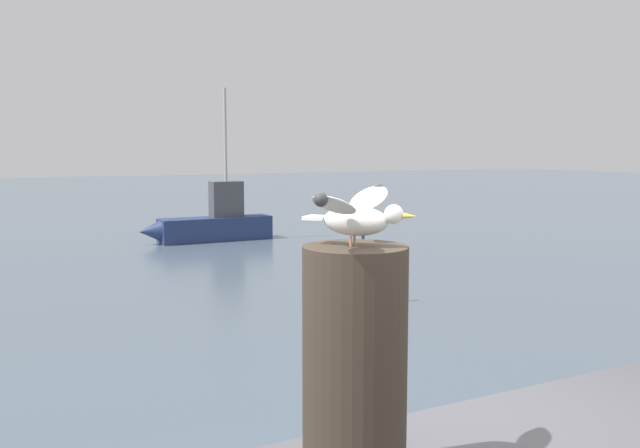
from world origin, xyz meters
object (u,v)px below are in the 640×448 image
at_px(seagull, 357,213).
at_px(channel_buoy, 363,275).
at_px(boat_navy, 208,223).
at_px(mooring_post, 355,368).

bearing_deg(seagull, channel_buoy, 57.88).
bearing_deg(boat_navy, channel_buoy, -92.09).
xyz_separation_m(seagull, channel_buoy, (4.43, 7.05, -1.77)).
xyz_separation_m(boat_navy, channel_buoy, (-0.30, -8.26, 0.00)).
bearing_deg(channel_buoy, boat_navy, 87.91).
height_order(seagull, boat_navy, boat_navy).
relative_size(mooring_post, channel_buoy, 0.64).
relative_size(seagull, channel_buoy, 0.39).
xyz_separation_m(mooring_post, channel_buoy, (4.43, 7.05, -1.23)).
bearing_deg(seagull, mooring_post, 128.60).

